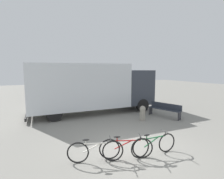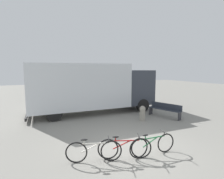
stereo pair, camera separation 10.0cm
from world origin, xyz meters
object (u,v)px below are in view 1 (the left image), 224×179
object	(u,v)px
bicycle_far	(154,145)
bollard_near_bench	(143,113)
park_bench	(165,109)
bicycle_middle	(126,148)
bicycle_near	(95,151)
delivery_truck	(92,86)

from	to	relation	value
bicycle_far	bollard_near_bench	size ratio (longest dim) A/B	2.08
park_bench	bicycle_middle	bearing A→B (deg)	106.14
bicycle_near	bicycle_far	bearing A→B (deg)	7.44
park_bench	bicycle_far	bearing A→B (deg)	114.30
bollard_near_bench	delivery_truck	bearing A→B (deg)	122.64
bicycle_far	bicycle_near	bearing A→B (deg)	171.06
delivery_truck	bicycle_far	world-z (taller)	delivery_truck
bicycle_far	bollard_near_bench	distance (m)	3.95
delivery_truck	bicycle_middle	xyz separation A→B (m)	(-1.08, -6.15, -1.39)
park_bench	bicycle_near	bearing A→B (deg)	99.48
bicycle_middle	delivery_truck	bearing A→B (deg)	102.58
delivery_truck	bollard_near_bench	bearing A→B (deg)	-54.06
park_bench	bicycle_middle	xyz separation A→B (m)	(-4.63, -3.21, -0.12)
bicycle_near	delivery_truck	bearing A→B (deg)	91.17
bicycle_middle	bollard_near_bench	world-z (taller)	bollard_near_bench
delivery_truck	bicycle_far	xyz separation A→B (m)	(-0.12, -6.36, -1.39)
delivery_truck	bicycle_middle	distance (m)	6.40
delivery_truck	bollard_near_bench	xyz separation A→B (m)	(1.90, -2.96, -1.29)
bicycle_far	park_bench	bearing A→B (deg)	46.68
park_bench	bicycle_middle	world-z (taller)	park_bench
bicycle_far	bollard_near_bench	xyz separation A→B (m)	(2.02, 3.39, 0.09)
bicycle_middle	park_bench	bearing A→B (deg)	57.29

